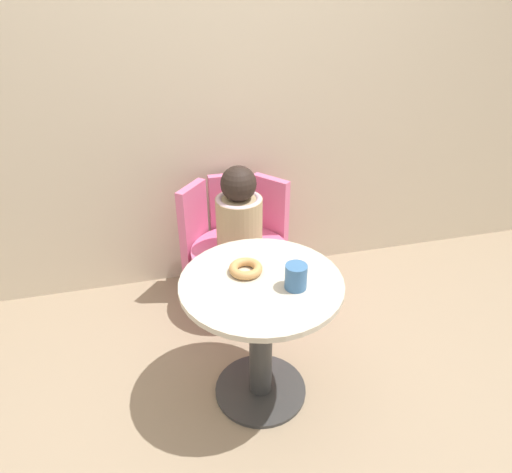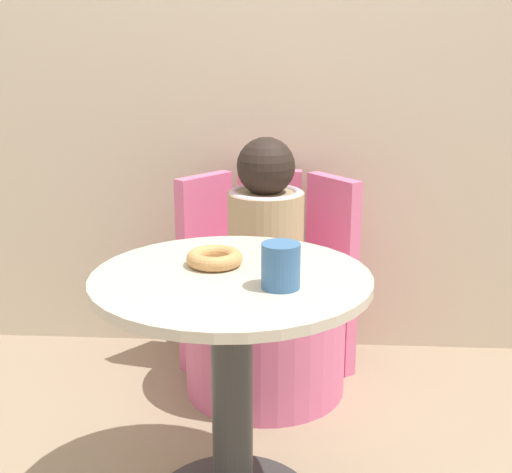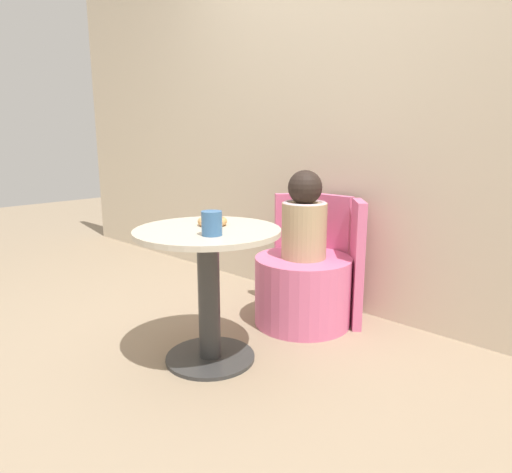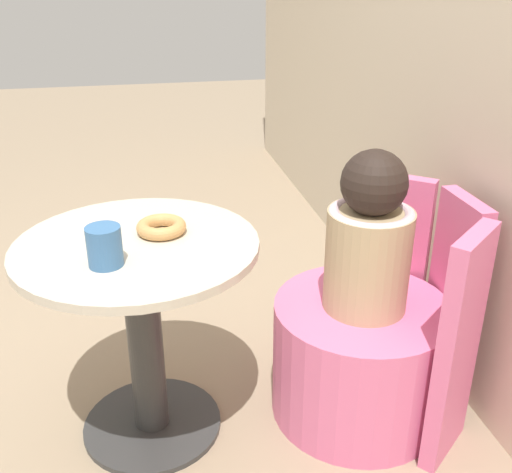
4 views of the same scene
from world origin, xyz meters
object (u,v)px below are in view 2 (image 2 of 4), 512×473
object	(u,v)px
child_figure	(266,218)
cup	(281,266)
tub_chair	(265,336)
round_table	(232,354)
donut	(215,258)

from	to	relation	value
child_figure	cup	world-z (taller)	child_figure
child_figure	tub_chair	bearing A→B (deg)	180.00
tub_chair	child_figure	bearing A→B (deg)	0.00
round_table	tub_chair	bearing A→B (deg)	85.75
tub_chair	donut	xyz separation A→B (m)	(-0.10, -0.59, 0.47)
child_figure	cup	xyz separation A→B (m)	(0.07, -0.74, 0.08)
round_table	donut	xyz separation A→B (m)	(-0.05, 0.07, 0.23)
round_table	tub_chair	world-z (taller)	round_table
child_figure	round_table	bearing A→B (deg)	-94.25
round_table	tub_chair	size ratio (longest dim) A/B	1.23
tub_chair	donut	world-z (taller)	donut
tub_chair	cup	size ratio (longest dim) A/B	5.25
donut	cup	xyz separation A→B (m)	(0.17, -0.15, 0.03)
tub_chair	child_figure	world-z (taller)	child_figure
round_table	cup	xyz separation A→B (m)	(0.12, -0.08, 0.26)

